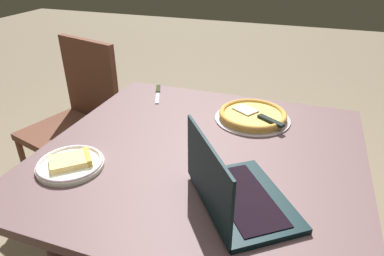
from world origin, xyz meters
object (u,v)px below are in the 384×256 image
at_px(laptop, 233,192).
at_px(pizza_tray, 253,115).
at_px(dining_table, 202,175).
at_px(pizza_plate, 71,163).
at_px(chair_far, 79,114).
at_px(table_knife, 158,92).

xyz_separation_m(laptop, pizza_tray, (-0.04, 0.54, -0.03)).
distance_m(dining_table, laptop, 0.33).
bearing_deg(laptop, pizza_plate, 179.34).
xyz_separation_m(laptop, chair_far, (-1.07, 0.73, -0.27)).
relative_size(pizza_tray, chair_far, 0.33).
xyz_separation_m(dining_table, laptop, (0.17, -0.24, 0.15)).
bearing_deg(chair_far, dining_table, -28.07).
bearing_deg(pizza_tray, table_knife, 165.15).
relative_size(pizza_tray, table_knife, 1.51).
distance_m(pizza_tray, table_knife, 0.51).
bearing_deg(table_knife, dining_table, -49.62).
relative_size(dining_table, pizza_plate, 5.08).
distance_m(pizza_plate, pizza_tray, 0.74).
xyz_separation_m(dining_table, pizza_tray, (0.12, 0.30, 0.13)).
distance_m(laptop, pizza_tray, 0.55).
bearing_deg(pizza_tray, pizza_plate, -132.94).
distance_m(laptop, pizza_plate, 0.55).
bearing_deg(dining_table, chair_far, 151.93).
distance_m(dining_table, pizza_tray, 0.35).
height_order(dining_table, pizza_tray, pizza_tray).
distance_m(laptop, table_knife, 0.86).
xyz_separation_m(pizza_tray, table_knife, (-0.49, 0.13, -0.02)).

